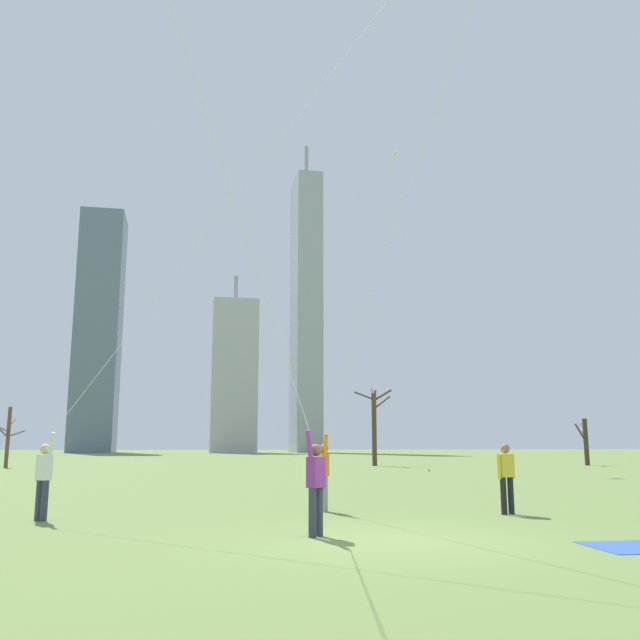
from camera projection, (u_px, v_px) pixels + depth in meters
ground_plane at (387, 540)px, 11.59m from camera, size 400.00×400.00×0.00m
kite_flyer_midfield_left_teal at (367, 343)px, 14.42m from camera, size 1.86×13.73×13.46m
kite_flyer_midfield_center_blue at (162, 315)px, 14.67m from camera, size 9.84×5.09×14.65m
kite_flyer_foreground_right_green at (282, 377)px, 11.04m from camera, size 5.53×8.78×11.99m
bystander_watching_nearby at (506, 475)px, 16.04m from camera, size 0.49×0.29×1.62m
distant_kite_low_near_trees_white at (397, 183)px, 51.42m from camera, size 0.77×7.56×24.03m
bare_tree_left_of_center at (8, 436)px, 48.32m from camera, size 2.29×2.44×4.25m
bare_tree_rightmost at (375, 422)px, 52.39m from camera, size 3.04×3.08×6.05m
bare_tree_right_of_center at (585, 441)px, 53.21m from camera, size 1.93×2.17×3.60m
skyline_slender_spire at (99, 331)px, 137.39m from camera, size 8.43×10.52×48.40m
skyline_mid_tower_left at (306, 311)px, 140.88m from camera, size 5.20×11.13×65.07m
skyline_tall_tower at (234, 375)px, 133.81m from camera, size 8.89×7.33×35.05m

